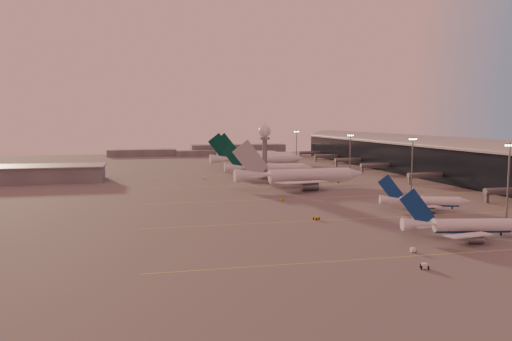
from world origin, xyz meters
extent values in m
plane|color=#585656|center=(0.00, 0.00, 0.00)|extent=(700.00, 700.00, 0.00)
cube|color=#E2DB4F|center=(30.00, -35.00, 0.01)|extent=(180.00, 0.25, 0.02)
cube|color=#E2DB4F|center=(30.00, 10.00, 0.01)|extent=(180.00, 0.25, 0.02)
cube|color=#E2DB4F|center=(30.00, 55.00, 0.01)|extent=(180.00, 0.25, 0.02)
cube|color=#E2DB4F|center=(30.00, 100.00, 0.01)|extent=(180.00, 0.25, 0.02)
cube|color=#E2DB4F|center=(30.00, 150.00, 0.01)|extent=(180.00, 0.25, 0.02)
cube|color=black|center=(108.00, 110.00, 9.00)|extent=(36.00, 360.00, 18.00)
cylinder|color=gray|center=(108.00, 110.00, 18.00)|extent=(10.08, 360.00, 10.08)
cube|color=gray|center=(108.00, 110.00, 18.20)|extent=(40.00, 362.00, 0.80)
cylinder|color=slate|center=(82.00, 28.00, 4.50)|extent=(22.00, 2.80, 2.80)
cube|color=slate|center=(72.00, 28.00, 2.20)|extent=(1.20, 1.20, 4.40)
cylinder|color=slate|center=(82.00, 86.00, 4.50)|extent=(22.00, 2.80, 2.80)
cube|color=slate|center=(72.00, 86.00, 2.20)|extent=(1.20, 1.20, 4.40)
cylinder|color=slate|center=(82.00, 142.00, 4.50)|extent=(22.00, 2.80, 2.80)
cube|color=slate|center=(72.00, 142.00, 2.20)|extent=(1.20, 1.20, 4.40)
cylinder|color=slate|center=(82.00, 184.00, 4.50)|extent=(22.00, 2.80, 2.80)
cube|color=slate|center=(72.00, 184.00, 2.20)|extent=(1.20, 1.20, 4.40)
cylinder|color=slate|center=(82.00, 226.00, 4.50)|extent=(22.00, 2.80, 2.80)
cube|color=slate|center=(72.00, 226.00, 2.20)|extent=(1.20, 1.20, 4.40)
cylinder|color=slate|center=(82.00, 266.00, 4.50)|extent=(22.00, 2.80, 2.80)
cube|color=slate|center=(72.00, 266.00, 2.20)|extent=(1.20, 1.20, 4.40)
cube|color=slate|center=(-120.00, 140.00, 4.00)|extent=(80.00, 25.00, 8.00)
cube|color=gray|center=(-120.00, 140.00, 8.20)|extent=(82.00, 27.00, 0.60)
cylinder|color=slate|center=(5.00, 120.00, 11.00)|extent=(2.60, 2.60, 22.00)
cylinder|color=slate|center=(5.00, 120.00, 22.50)|extent=(5.20, 5.20, 1.20)
sphere|color=silver|center=(5.00, 120.00, 26.40)|extent=(6.40, 6.40, 6.40)
cylinder|color=slate|center=(5.00, 120.00, 30.10)|extent=(0.16, 0.16, 2.00)
cylinder|color=slate|center=(58.00, 0.00, 12.50)|extent=(0.56, 0.56, 25.00)
cube|color=slate|center=(58.00, 0.00, 24.50)|extent=(3.60, 0.25, 0.25)
sphere|color=#FFEABF|center=(56.50, 0.00, 24.10)|extent=(0.56, 0.56, 0.56)
sphere|color=#FFEABF|center=(57.50, 0.00, 24.10)|extent=(0.56, 0.56, 0.56)
sphere|color=#FFEABF|center=(58.50, 0.00, 24.10)|extent=(0.56, 0.56, 0.56)
cylinder|color=slate|center=(55.00, 55.00, 12.50)|extent=(0.56, 0.56, 25.00)
cube|color=slate|center=(55.00, 55.00, 24.50)|extent=(3.60, 0.25, 0.25)
sphere|color=#FFEABF|center=(53.50, 55.00, 24.10)|extent=(0.56, 0.56, 0.56)
sphere|color=#FFEABF|center=(54.50, 55.00, 24.10)|extent=(0.56, 0.56, 0.56)
sphere|color=#FFEABF|center=(55.50, 55.00, 24.10)|extent=(0.56, 0.56, 0.56)
sphere|color=#FFEABF|center=(56.50, 55.00, 24.10)|extent=(0.56, 0.56, 0.56)
cylinder|color=slate|center=(50.00, 110.00, 12.50)|extent=(0.56, 0.56, 25.00)
cube|color=slate|center=(50.00, 110.00, 24.50)|extent=(3.60, 0.25, 0.25)
sphere|color=#FFEABF|center=(48.50, 110.00, 24.10)|extent=(0.56, 0.56, 0.56)
sphere|color=#FFEABF|center=(49.50, 110.00, 24.10)|extent=(0.56, 0.56, 0.56)
sphere|color=#FFEABF|center=(50.50, 110.00, 24.10)|extent=(0.56, 0.56, 0.56)
sphere|color=#FFEABF|center=(51.50, 110.00, 24.10)|extent=(0.56, 0.56, 0.56)
cylinder|color=slate|center=(48.00, 200.00, 12.50)|extent=(0.56, 0.56, 25.00)
cube|color=slate|center=(48.00, 200.00, 24.50)|extent=(3.60, 0.25, 0.25)
sphere|color=#FFEABF|center=(46.50, 200.00, 24.10)|extent=(0.56, 0.56, 0.56)
sphere|color=#FFEABF|center=(47.50, 200.00, 24.10)|extent=(0.56, 0.56, 0.56)
sphere|color=#FFEABF|center=(48.50, 200.00, 24.10)|extent=(0.56, 0.56, 0.56)
sphere|color=#FFEABF|center=(49.50, 200.00, 24.10)|extent=(0.56, 0.56, 0.56)
cube|color=slate|center=(-60.00, 320.00, 3.00)|extent=(60.00, 18.00, 6.00)
cube|color=slate|center=(30.00, 330.00, 4.50)|extent=(90.00, 20.00, 9.00)
cube|color=slate|center=(-10.00, 310.00, 2.50)|extent=(40.00, 15.00, 5.00)
cylinder|color=silver|center=(29.23, -21.65, 2.97)|extent=(21.72, 7.46, 3.65)
cylinder|color=navy|center=(29.23, -21.65, 2.15)|extent=(21.11, 6.38, 2.62)
cone|color=silver|center=(14.29, -18.90, 3.43)|extent=(9.49, 5.21, 3.65)
cube|color=silver|center=(22.44, -29.52, 2.34)|extent=(15.85, 8.10, 1.15)
cylinder|color=slate|center=(25.39, -27.91, 0.67)|extent=(4.50, 3.08, 2.37)
cube|color=slate|center=(25.39, -27.91, 1.70)|extent=(0.33, 0.29, 1.46)
cube|color=silver|center=(25.69, -11.88, 2.34)|extent=(14.36, 12.44, 1.15)
cylinder|color=slate|center=(27.87, -14.44, 0.67)|extent=(4.50, 3.08, 2.37)
cube|color=slate|center=(27.87, -14.44, 1.70)|extent=(0.33, 0.29, 1.46)
cube|color=navy|center=(13.85, -18.82, 7.94)|extent=(9.90, 2.14, 10.86)
cube|color=silver|center=(13.57, -22.98, 3.52)|extent=(4.41, 2.61, 0.24)
cube|color=silver|center=(15.07, -14.83, 3.52)|extent=(4.26, 3.71, 0.24)
cylinder|color=black|center=(37.24, -23.12, 0.48)|extent=(0.48, 0.48, 0.96)
cylinder|color=black|center=(27.92, -19.26, 0.53)|extent=(1.12, 0.66, 1.06)
cylinder|color=black|center=(27.15, -23.41, 0.53)|extent=(1.12, 0.66, 1.06)
cylinder|color=silver|center=(41.97, 18.96, 2.76)|extent=(20.01, 8.82, 3.38)
cylinder|color=navy|center=(41.97, 18.96, 2.00)|extent=(19.36, 7.80, 2.43)
cone|color=silver|center=(53.34, 15.63, 2.76)|extent=(4.64, 4.32, 3.38)
cone|color=silver|center=(28.44, 22.92, 3.18)|extent=(8.94, 5.58, 3.38)
cube|color=silver|center=(34.95, 12.34, 2.17)|extent=(14.74, 6.17, 1.06)
cylinder|color=slate|center=(37.83, 13.55, 0.62)|extent=(4.31, 3.19, 2.20)
cube|color=slate|center=(37.83, 13.55, 1.57)|extent=(0.32, 0.29, 1.35)
cube|color=silver|center=(39.63, 28.31, 2.17)|extent=(12.60, 12.42, 1.06)
cylinder|color=slate|center=(41.40, 25.75, 0.62)|extent=(4.31, 3.19, 2.20)
cube|color=slate|center=(41.40, 25.75, 1.57)|extent=(0.32, 0.29, 1.35)
cube|color=navy|center=(28.04, 23.03, 7.36)|extent=(8.99, 2.91, 10.08)
cube|color=silver|center=(27.39, 19.22, 3.27)|extent=(4.03, 2.07, 0.22)
cube|color=silver|center=(29.55, 26.60, 3.27)|extent=(3.81, 3.65, 0.22)
cylinder|color=black|center=(49.21, 16.84, 0.44)|extent=(0.44, 0.44, 0.89)
cylinder|color=black|center=(40.98, 21.29, 0.49)|extent=(1.06, 0.70, 0.98)
cylinder|color=black|center=(39.88, 17.53, 0.49)|extent=(1.06, 0.70, 0.98)
cylinder|color=silver|center=(19.63, 88.34, 4.39)|extent=(40.73, 8.16, 6.33)
cylinder|color=silver|center=(19.63, 88.34, 2.96)|extent=(39.84, 6.36, 4.55)
cone|color=silver|center=(43.76, 89.44, 4.39)|extent=(8.12, 6.68, 6.33)
cone|color=silver|center=(-9.07, 87.03, 5.18)|extent=(17.25, 7.09, 6.33)
cube|color=silver|center=(10.53, 71.07, 3.28)|extent=(28.44, 20.59, 1.88)
cylinder|color=slate|center=(15.24, 75.27, 0.71)|extent=(8.01, 4.46, 4.11)
cube|color=slate|center=(15.24, 75.27, 2.17)|extent=(0.32, 0.27, 2.53)
cube|color=silver|center=(9.00, 104.70, 3.28)|extent=(29.14, 18.54, 1.88)
cylinder|color=slate|center=(14.07, 100.95, 0.71)|extent=(8.01, 4.46, 4.11)
cube|color=slate|center=(14.07, 100.95, 2.17)|extent=(0.32, 0.27, 2.53)
cube|color=#9FA1A6|center=(-9.92, 86.99, 12.65)|extent=(17.53, 1.15, 18.77)
cube|color=silver|center=(-9.05, 79.19, 5.34)|extent=(8.29, 6.33, 0.26)
cube|color=silver|center=(-9.77, 94.84, 5.34)|extent=(8.36, 5.81, 0.26)
cylinder|color=black|center=(35.00, 89.04, 0.51)|extent=(0.51, 0.51, 1.02)
cylinder|color=black|center=(16.27, 90.43, 0.56)|extent=(1.14, 0.56, 1.12)
cylinder|color=black|center=(16.47, 85.95, 0.56)|extent=(1.14, 0.56, 1.12)
cylinder|color=silver|center=(15.35, 137.41, 3.64)|extent=(32.15, 6.49, 5.15)
cylinder|color=silver|center=(15.35, 137.41, 2.48)|extent=(31.45, 5.02, 3.71)
cone|color=silver|center=(34.41, 136.61, 3.64)|extent=(6.40, 5.41, 5.15)
cone|color=silver|center=(-7.31, 138.36, 4.29)|extent=(13.61, 5.71, 5.15)
cube|color=silver|center=(6.92, 124.31, 2.74)|extent=(23.25, 14.87, 1.53)
cylinder|color=slate|center=(10.96, 127.32, 0.62)|extent=(6.32, 3.61, 3.35)
cube|color=slate|center=(10.96, 127.32, 1.84)|extent=(0.28, 0.23, 2.06)
cube|color=silver|center=(8.05, 151.17, 2.74)|extent=(22.73, 16.38, 1.53)
cylinder|color=slate|center=(11.82, 147.83, 0.62)|extent=(6.32, 3.61, 3.35)
cube|color=slate|center=(11.82, 147.83, 1.84)|extent=(0.28, 0.23, 2.06)
cube|color=#02362C|center=(-7.98, 138.39, 10.44)|extent=(14.18, 0.91, 15.25)
cube|color=silver|center=(-7.79, 132.19, 4.42)|extent=(6.60, 4.60, 0.22)
cube|color=silver|center=(-7.27, 144.55, 4.42)|extent=(6.54, 4.98, 0.22)
cylinder|color=black|center=(27.49, 136.90, 0.44)|extent=(0.44, 0.44, 0.89)
cylinder|color=black|center=(12.86, 139.47, 0.49)|extent=(1.00, 0.48, 0.98)
cylinder|color=black|center=(12.69, 135.56, 0.49)|extent=(1.00, 0.48, 0.98)
cylinder|color=silver|center=(20.73, 186.03, 4.57)|extent=(40.37, 8.45, 6.47)
cylinder|color=silver|center=(20.73, 186.03, 3.12)|extent=(39.48, 6.60, 4.66)
cone|color=silver|center=(44.63, 187.21, 4.57)|extent=(8.07, 6.84, 6.47)
cone|color=silver|center=(-7.69, 184.62, 5.38)|extent=(17.11, 7.29, 6.47)
cube|color=silver|center=(11.70, 168.70, 3.44)|extent=(28.45, 20.72, 1.91)
cylinder|color=slate|center=(16.40, 172.92, 0.78)|extent=(7.96, 4.58, 4.20)
cube|color=slate|center=(16.40, 172.92, 2.31)|extent=(0.35, 0.29, 2.59)
cube|color=silver|center=(10.03, 202.38, 3.44)|extent=(29.22, 18.48, 1.91)
cylinder|color=slate|center=(15.13, 198.65, 0.78)|extent=(7.96, 4.58, 4.20)
cube|color=slate|center=(15.13, 198.65, 2.31)|extent=(0.35, 0.29, 2.59)
cube|color=#02362C|center=(-8.53, 184.58, 13.10)|extent=(17.79, 1.27, 19.14)
cube|color=silver|center=(-7.59, 176.85, 5.54)|extent=(8.20, 6.29, 0.28)
cube|color=silver|center=(-8.36, 192.36, 5.54)|extent=(8.28, 5.73, 0.28)
cylinder|color=black|center=(35.95, 186.78, 0.56)|extent=(0.56, 0.56, 1.12)
cylinder|color=black|center=(17.38, 188.32, 0.61)|extent=(1.25, 0.62, 1.23)
cylinder|color=black|center=(17.62, 183.42, 0.61)|extent=(1.25, 0.62, 1.23)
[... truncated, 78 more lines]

